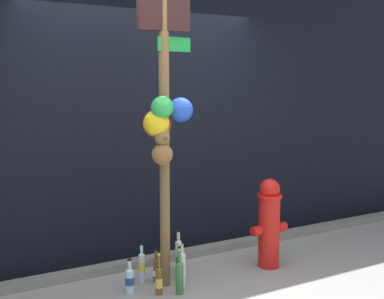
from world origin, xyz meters
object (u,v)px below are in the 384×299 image
bottle_0 (159,280)px  bottle_6 (178,254)px  memorial_post (163,111)px  fire_hydrant (269,223)px  bottle_7 (180,265)px  bottle_3 (179,276)px  bottle_4 (130,279)px  bottle_5 (156,269)px  bottle_1 (182,269)px  bottle_2 (142,266)px

bottle_0 → bottle_6: size_ratio=0.89×
memorial_post → bottle_0: size_ratio=7.23×
fire_hydrant → bottle_7: 0.96m
bottle_3 → bottle_4: (-0.36, 0.23, -0.04)m
bottle_3 → bottle_5: bearing=98.9°
bottle_0 → bottle_1: size_ratio=0.92×
memorial_post → bottle_4: memorial_post is taller
bottle_1 → bottle_3: 0.16m
memorial_post → bottle_4: bearing=179.7°
fire_hydrant → bottle_0: fire_hydrant is taller
memorial_post → fire_hydrant: size_ratio=2.95×
memorial_post → bottle_4: 1.46m
bottle_2 → bottle_0: bearing=-86.1°
memorial_post → bottle_3: 1.40m
fire_hydrant → bottle_5: 1.18m
bottle_3 → bottle_4: bearing=147.0°
bottle_0 → bottle_2: (-0.02, 0.31, 0.02)m
bottle_4 → bottle_6: 0.64m
bottle_4 → bottle_5: bearing=19.9°
fire_hydrant → bottle_3: size_ratio=2.22×
bottle_0 → bottle_7: size_ratio=1.21×
bottle_4 → bottle_6: bottle_6 is taller
bottle_0 → bottle_7: 0.41m
fire_hydrant → bottle_2: size_ratio=2.43×
bottle_1 → bottle_7: bottle_1 is taller
bottle_1 → bottle_3: bearing=-126.8°
bottle_1 → bottle_6: (0.14, 0.33, 0.01)m
bottle_1 → bottle_3: (-0.09, -0.13, -0.00)m
memorial_post → fire_hydrant: bearing=-5.0°
bottle_0 → bottle_2: bottle_2 is taller
fire_hydrant → bottle_1: fire_hydrant is taller
bottle_3 → fire_hydrant: bearing=7.3°
bottle_2 → bottle_4: 0.24m
bottle_2 → bottle_4: (-0.18, -0.16, -0.03)m
memorial_post → bottle_6: 1.41m
bottle_5 → bottle_6: (0.29, 0.11, 0.06)m
fire_hydrant → bottle_0: 1.25m
bottle_2 → bottle_6: 0.42m
bottle_2 → bottle_5: size_ratio=1.20×
fire_hydrant → bottle_6: bearing=158.6°
bottle_2 → bottle_5: bearing=-20.9°
bottle_3 → bottle_2: bearing=114.3°
bottle_1 → fire_hydrant: bearing=0.5°
bottle_2 → memorial_post: bearing=-46.7°
bottle_7 → bottle_4: bearing=-170.6°
bottle_6 → bottle_7: 0.16m
bottle_2 → bottle_4: bottle_2 is taller
bottle_3 → bottle_6: (0.23, 0.46, 0.01)m
bottle_0 → bottle_3: size_ratio=0.90×
bottle_2 → bottle_5: bottle_2 is taller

